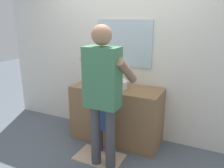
% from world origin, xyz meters
% --- Properties ---
extents(ground_plane, '(14.00, 14.00, 0.00)m').
position_xyz_m(ground_plane, '(0.00, 0.00, 0.00)').
color(ground_plane, slate).
extents(back_wall, '(4.40, 0.10, 2.70)m').
position_xyz_m(back_wall, '(0.00, 0.62, 1.35)').
color(back_wall, silver).
rests_on(back_wall, ground).
extents(vanity_cabinet, '(1.33, 0.54, 0.84)m').
position_xyz_m(vanity_cabinet, '(0.00, 0.30, 0.42)').
color(vanity_cabinet, olive).
rests_on(vanity_cabinet, ground).
extents(sink_basin, '(0.34, 0.34, 0.11)m').
position_xyz_m(sink_basin, '(0.00, 0.28, 0.90)').
color(sink_basin, silver).
rests_on(sink_basin, vanity_cabinet).
extents(faucet, '(0.18, 0.14, 0.18)m').
position_xyz_m(faucet, '(0.00, 0.49, 0.92)').
color(faucet, '#B7BABF').
rests_on(faucet, vanity_cabinet).
extents(toothbrush_cup, '(0.07, 0.07, 0.21)m').
position_xyz_m(toothbrush_cup, '(-0.38, 0.38, 0.90)').
color(toothbrush_cup, silver).
rests_on(toothbrush_cup, vanity_cabinet).
extents(bath_mat, '(0.64, 0.40, 0.02)m').
position_xyz_m(bath_mat, '(0.00, -0.25, 0.01)').
color(bath_mat, '#CCAD8E').
rests_on(bath_mat, ground).
extents(child_toddler, '(0.24, 0.24, 0.79)m').
position_xyz_m(child_toddler, '(0.00, -0.10, 0.47)').
color(child_toddler, '#47474C').
rests_on(child_toddler, ground).
extents(adult_parent, '(0.54, 0.57, 1.76)m').
position_xyz_m(adult_parent, '(0.13, -0.36, 1.06)').
color(adult_parent, '#47474C').
rests_on(adult_parent, ground).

